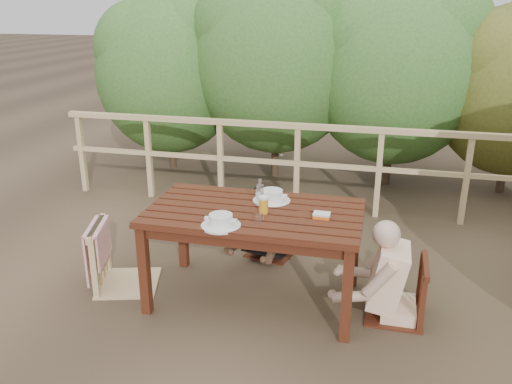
% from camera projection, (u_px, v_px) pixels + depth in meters
% --- Properties ---
extents(ground, '(60.00, 60.00, 0.00)m').
position_uv_depth(ground, '(255.00, 298.00, 4.31)').
color(ground, brown).
rests_on(ground, ground).
extents(table, '(1.64, 0.92, 0.76)m').
position_uv_depth(table, '(255.00, 256.00, 4.18)').
color(table, '#3A180D').
rests_on(table, ground).
extents(chair_left, '(0.64, 0.64, 1.04)m').
position_uv_depth(chair_left, '(124.00, 228.00, 4.35)').
color(chair_left, tan).
rests_on(chair_left, ground).
extents(chair_far, '(0.49, 0.49, 0.82)m').
position_uv_depth(chair_far, '(271.00, 214.00, 4.93)').
color(chair_far, '#3A180D').
rests_on(chair_far, ground).
extents(chair_right, '(0.45, 0.45, 0.89)m').
position_uv_depth(chair_right, '(399.00, 263.00, 3.93)').
color(chair_right, '#3A180D').
rests_on(chair_right, ground).
extents(woman, '(0.57, 0.65, 1.14)m').
position_uv_depth(woman, '(272.00, 197.00, 4.89)').
color(woman, black).
rests_on(woman, ground).
extents(diner_right, '(0.63, 0.52, 1.27)m').
position_uv_depth(diner_right, '(405.00, 240.00, 3.86)').
color(diner_right, beige).
rests_on(diner_right, ground).
extents(railing, '(5.60, 0.10, 1.01)m').
position_uv_depth(railing, '(297.00, 167.00, 5.97)').
color(railing, tan).
rests_on(railing, ground).
extents(hedge_row, '(6.60, 1.60, 3.80)m').
position_uv_depth(hedge_row, '(348.00, 33.00, 6.49)').
color(hedge_row, '#335925').
rests_on(hedge_row, ground).
extents(soup_near, '(0.29, 0.29, 0.10)m').
position_uv_depth(soup_near, '(221.00, 221.00, 3.77)').
color(soup_near, white).
rests_on(soup_near, table).
extents(soup_far, '(0.30, 0.30, 0.10)m').
position_uv_depth(soup_far, '(272.00, 196.00, 4.23)').
color(soup_far, white).
rests_on(soup_far, table).
extents(beer_glass, '(0.08, 0.08, 0.15)m').
position_uv_depth(beer_glass, '(264.00, 205.00, 3.98)').
color(beer_glass, orange).
rests_on(beer_glass, table).
extents(bottle, '(0.06, 0.06, 0.24)m').
position_uv_depth(bottle, '(260.00, 194.00, 4.07)').
color(bottle, silver).
rests_on(bottle, table).
extents(tumbler, '(0.07, 0.07, 0.08)m').
position_uv_depth(tumbler, '(259.00, 219.00, 3.82)').
color(tumbler, white).
rests_on(tumbler, table).
extents(butter_tub, '(0.13, 0.09, 0.05)m').
position_uv_depth(butter_tub, '(322.00, 216.00, 3.90)').
color(butter_tub, silver).
rests_on(butter_tub, table).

